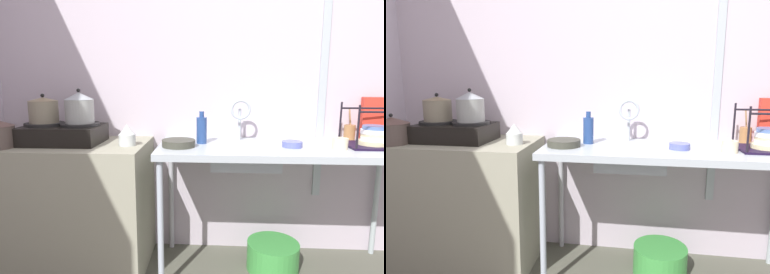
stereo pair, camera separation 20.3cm
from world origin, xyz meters
TOP-DOWN VIEW (x-y plane):
  - wall_back at (0.00, 1.64)m, footprint 4.60×0.10m
  - wall_metal_strip at (0.38, 1.58)m, footprint 0.05×0.01m
  - counter_concrete at (-1.32, 1.30)m, footprint 1.06×0.59m
  - counter_sink at (0.06, 1.30)m, footprint 1.53×0.59m
  - stove at (-1.32, 1.30)m, footprint 0.49×0.34m
  - pot_on_left_burner at (-1.44, 1.30)m, footprint 0.18×0.18m
  - pot_on_right_burner at (-1.21, 1.30)m, footprint 0.18×0.18m
  - percolator at (-0.89, 1.25)m, footprint 0.11×0.11m
  - sink_basin at (-0.17, 1.30)m, footprint 0.41×0.33m
  - faucet at (-0.18, 1.45)m, footprint 0.13×0.08m
  - frying_pan at (-0.57, 1.24)m, footprint 0.20×0.20m
  - dish_rack at (0.61, 1.31)m, footprint 0.33×0.28m
  - cup_by_rack at (0.38, 1.22)m, footprint 0.09×0.09m
  - small_bowl_on_drainboard at (0.12, 1.26)m, footprint 0.12×0.12m
  - bottle_by_sink at (-0.44, 1.35)m, footprint 0.07×0.07m
  - cereal_box at (0.73, 1.54)m, footprint 0.20×0.09m
  - utensil_jar at (0.56, 1.54)m, footprint 0.07×0.07m
  - bucket_on_floor at (0.04, 1.30)m, footprint 0.34×0.34m

SIDE VIEW (x-z plane):
  - bucket_on_floor at x=0.04m, z-range 0.00..0.19m
  - counter_concrete at x=-1.32m, z-range 0.00..0.83m
  - sink_basin at x=-0.17m, z-range 0.70..0.83m
  - counter_sink at x=0.06m, z-range 0.35..1.19m
  - small_bowl_on_drainboard at x=0.12m, z-range 0.83..0.87m
  - frying_pan at x=-0.57m, z-range 0.83..0.88m
  - cup_by_rack at x=0.38m, z-range 0.83..0.90m
  - utensil_jar at x=0.56m, z-range 0.78..1.00m
  - dish_rack at x=0.61m, z-range 0.76..1.02m
  - stove at x=-1.32m, z-range 0.83..0.96m
  - percolator at x=-0.89m, z-range 0.83..0.96m
  - bottle_by_sink at x=-0.44m, z-range 0.82..1.03m
  - cereal_box at x=0.73m, z-range 0.83..1.12m
  - faucet at x=-0.18m, z-range 0.88..1.16m
  - pot_on_left_burner at x=-1.44m, z-range 0.96..1.14m
  - pot_on_right_burner at x=-1.21m, z-range 0.96..1.17m
  - wall_back at x=0.00m, z-range 0.00..2.80m
  - wall_metal_strip at x=0.38m, z-range 0.42..2.66m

